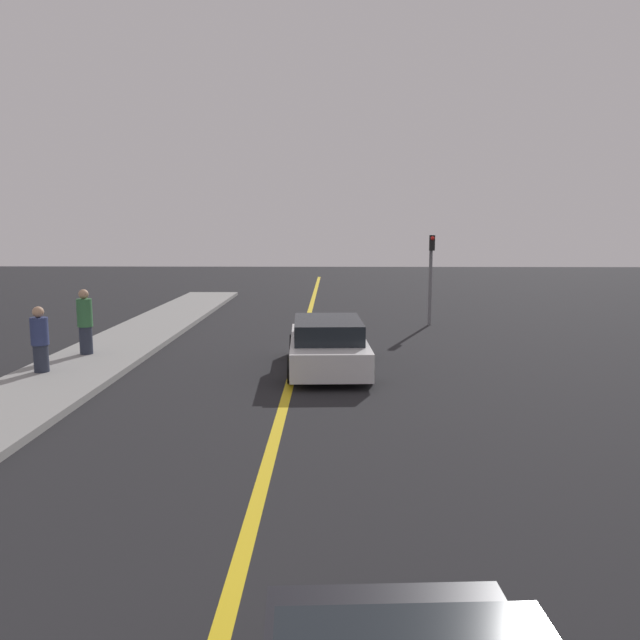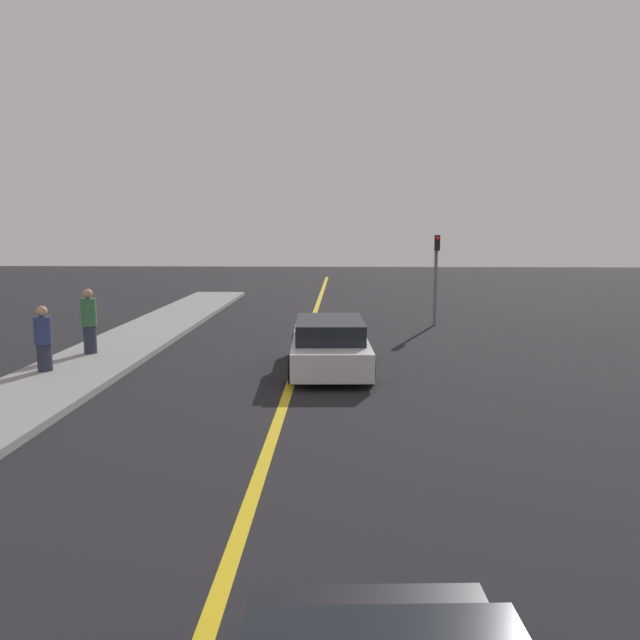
{
  "view_description": "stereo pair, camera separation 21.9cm",
  "coord_description": "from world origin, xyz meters",
  "px_view_note": "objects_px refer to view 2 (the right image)",
  "views": [
    {
      "loc": [
        0.97,
        2.99,
        3.51
      ],
      "look_at": [
        0.71,
        15.5,
        1.66
      ],
      "focal_mm": 35.0,
      "sensor_mm": 36.0,
      "label": 1
    },
    {
      "loc": [
        1.19,
        3.0,
        3.51
      ],
      "look_at": [
        0.71,
        15.5,
        1.66
      ],
      "focal_mm": 35.0,
      "sensor_mm": 36.0,
      "label": 2
    }
  ],
  "objects_px": {
    "pedestrian_far_standing": "(89,321)",
    "traffic_light": "(436,269)",
    "car_ahead_center": "(330,345)",
    "pedestrian_mid_group": "(44,339)"
  },
  "relations": [
    {
      "from": "pedestrian_far_standing",
      "to": "traffic_light",
      "type": "distance_m",
      "value": 11.93
    },
    {
      "from": "traffic_light",
      "to": "car_ahead_center",
      "type": "bearing_deg",
      "value": -116.57
    },
    {
      "from": "pedestrian_far_standing",
      "to": "pedestrian_mid_group",
      "type": "bearing_deg",
      "value": -96.28
    },
    {
      "from": "car_ahead_center",
      "to": "pedestrian_far_standing",
      "type": "relative_size",
      "value": 2.58
    },
    {
      "from": "car_ahead_center",
      "to": "traffic_light",
      "type": "bearing_deg",
      "value": 60.7
    },
    {
      "from": "car_ahead_center",
      "to": "pedestrian_mid_group",
      "type": "bearing_deg",
      "value": -174.31
    },
    {
      "from": "pedestrian_mid_group",
      "to": "traffic_light",
      "type": "xyz_separation_m",
      "value": [
        10.38,
        8.29,
        1.13
      ]
    },
    {
      "from": "pedestrian_far_standing",
      "to": "car_ahead_center",
      "type": "bearing_deg",
      "value": -9.71
    },
    {
      "from": "pedestrian_mid_group",
      "to": "pedestrian_far_standing",
      "type": "distance_m",
      "value": 2.13
    },
    {
      "from": "car_ahead_center",
      "to": "pedestrian_far_standing",
      "type": "xyz_separation_m",
      "value": [
        -6.5,
        1.11,
        0.39
      ]
    }
  ]
}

